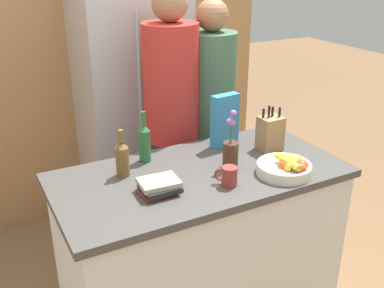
{
  "coord_description": "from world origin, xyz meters",
  "views": [
    {
      "loc": [
        -1.01,
        -1.8,
        1.98
      ],
      "look_at": [
        0.0,
        0.09,
        1.06
      ],
      "focal_mm": 42.0,
      "sensor_mm": 36.0,
      "label": 1
    }
  ],
  "objects_px": {
    "refrigerator": "(132,96)",
    "book_stack": "(159,187)",
    "bottle_vinegar": "(122,158)",
    "person_in_blue": "(211,116)",
    "person_at_sink": "(172,115)",
    "flower_vase": "(231,150)",
    "cereal_box": "(225,121)",
    "bottle_oil": "(144,142)",
    "fruit_bowl": "(286,167)",
    "knife_block": "(270,133)",
    "coffee_mug": "(229,176)"
  },
  "relations": [
    {
      "from": "fruit_bowl",
      "to": "knife_block",
      "type": "height_order",
      "value": "knife_block"
    },
    {
      "from": "knife_block",
      "to": "flower_vase",
      "type": "bearing_deg",
      "value": -163.86
    },
    {
      "from": "person_at_sink",
      "to": "bottle_oil",
      "type": "bearing_deg",
      "value": -142.26
    },
    {
      "from": "bottle_oil",
      "to": "bottle_vinegar",
      "type": "distance_m",
      "value": 0.2
    },
    {
      "from": "cereal_box",
      "to": "person_in_blue",
      "type": "xyz_separation_m",
      "value": [
        0.14,
        0.39,
        -0.11
      ]
    },
    {
      "from": "coffee_mug",
      "to": "bottle_vinegar",
      "type": "height_order",
      "value": "bottle_vinegar"
    },
    {
      "from": "fruit_bowl",
      "to": "flower_vase",
      "type": "relative_size",
      "value": 0.89
    },
    {
      "from": "bottle_vinegar",
      "to": "knife_block",
      "type": "bearing_deg",
      "value": -5.49
    },
    {
      "from": "fruit_bowl",
      "to": "bottle_vinegar",
      "type": "distance_m",
      "value": 0.83
    },
    {
      "from": "person_at_sink",
      "to": "person_in_blue",
      "type": "distance_m",
      "value": 0.29
    },
    {
      "from": "flower_vase",
      "to": "cereal_box",
      "type": "xyz_separation_m",
      "value": [
        0.13,
        0.26,
        0.06
      ]
    },
    {
      "from": "refrigerator",
      "to": "coffee_mug",
      "type": "xyz_separation_m",
      "value": [
        -0.05,
        -1.42,
        -0.01
      ]
    },
    {
      "from": "refrigerator",
      "to": "person_in_blue",
      "type": "height_order",
      "value": "refrigerator"
    },
    {
      "from": "cereal_box",
      "to": "coffee_mug",
      "type": "xyz_separation_m",
      "value": [
        -0.24,
        -0.42,
        -0.11
      ]
    },
    {
      "from": "knife_block",
      "to": "person_in_blue",
      "type": "distance_m",
      "value": 0.56
    },
    {
      "from": "flower_vase",
      "to": "coffee_mug",
      "type": "height_order",
      "value": "flower_vase"
    },
    {
      "from": "knife_block",
      "to": "flower_vase",
      "type": "distance_m",
      "value": 0.34
    },
    {
      "from": "cereal_box",
      "to": "bottle_vinegar",
      "type": "distance_m",
      "value": 0.66
    },
    {
      "from": "coffee_mug",
      "to": "person_in_blue",
      "type": "bearing_deg",
      "value": 65.33
    },
    {
      "from": "fruit_bowl",
      "to": "cereal_box",
      "type": "height_order",
      "value": "cereal_box"
    },
    {
      "from": "cereal_box",
      "to": "book_stack",
      "type": "bearing_deg",
      "value": -149.16
    },
    {
      "from": "refrigerator",
      "to": "cereal_box",
      "type": "relative_size",
      "value": 6.47
    },
    {
      "from": "bottle_oil",
      "to": "coffee_mug",
      "type": "bearing_deg",
      "value": -60.64
    },
    {
      "from": "refrigerator",
      "to": "person_at_sink",
      "type": "bearing_deg",
      "value": -86.23
    },
    {
      "from": "person_at_sink",
      "to": "flower_vase",
      "type": "bearing_deg",
      "value": -98.33
    },
    {
      "from": "book_stack",
      "to": "bottle_vinegar",
      "type": "distance_m",
      "value": 0.27
    },
    {
      "from": "book_stack",
      "to": "flower_vase",
      "type": "bearing_deg",
      "value": 9.78
    },
    {
      "from": "fruit_bowl",
      "to": "coffee_mug",
      "type": "height_order",
      "value": "fruit_bowl"
    },
    {
      "from": "coffee_mug",
      "to": "person_in_blue",
      "type": "xyz_separation_m",
      "value": [
        0.37,
        0.81,
        -0.01
      ]
    },
    {
      "from": "flower_vase",
      "to": "book_stack",
      "type": "height_order",
      "value": "flower_vase"
    },
    {
      "from": "fruit_bowl",
      "to": "refrigerator",
      "type": "bearing_deg",
      "value": 100.41
    },
    {
      "from": "bottle_vinegar",
      "to": "person_in_blue",
      "type": "bearing_deg",
      "value": 31.08
    },
    {
      "from": "bottle_vinegar",
      "to": "person_at_sink",
      "type": "xyz_separation_m",
      "value": [
        0.51,
        0.48,
        -0.01
      ]
    },
    {
      "from": "flower_vase",
      "to": "person_at_sink",
      "type": "xyz_separation_m",
      "value": [
        -0.02,
        0.66,
        -0.01
      ]
    },
    {
      "from": "person_in_blue",
      "to": "coffee_mug",
      "type": "bearing_deg",
      "value": -142.09
    },
    {
      "from": "refrigerator",
      "to": "bottle_oil",
      "type": "bearing_deg",
      "value": -107.25
    },
    {
      "from": "flower_vase",
      "to": "cereal_box",
      "type": "height_order",
      "value": "flower_vase"
    },
    {
      "from": "book_stack",
      "to": "bottle_oil",
      "type": "relative_size",
      "value": 0.73
    },
    {
      "from": "book_stack",
      "to": "person_in_blue",
      "type": "distance_m",
      "value": 1.01
    },
    {
      "from": "bottle_oil",
      "to": "book_stack",
      "type": "bearing_deg",
      "value": -102.15
    },
    {
      "from": "fruit_bowl",
      "to": "person_at_sink",
      "type": "height_order",
      "value": "person_at_sink"
    },
    {
      "from": "knife_block",
      "to": "person_at_sink",
      "type": "height_order",
      "value": "person_at_sink"
    },
    {
      "from": "refrigerator",
      "to": "book_stack",
      "type": "relative_size",
      "value": 9.75
    },
    {
      "from": "bottle_oil",
      "to": "knife_block",
      "type": "bearing_deg",
      "value": -15.33
    },
    {
      "from": "flower_vase",
      "to": "fruit_bowl",
      "type": "bearing_deg",
      "value": -43.69
    },
    {
      "from": "book_stack",
      "to": "bottle_vinegar",
      "type": "bearing_deg",
      "value": 109.04
    },
    {
      "from": "fruit_bowl",
      "to": "cereal_box",
      "type": "xyz_separation_m",
      "value": [
        -0.08,
        0.46,
        0.11
      ]
    },
    {
      "from": "flower_vase",
      "to": "bottle_vinegar",
      "type": "xyz_separation_m",
      "value": [
        -0.53,
        0.18,
        0.0
      ]
    },
    {
      "from": "refrigerator",
      "to": "book_stack",
      "type": "bearing_deg",
      "value": -105.9
    },
    {
      "from": "coffee_mug",
      "to": "book_stack",
      "type": "xyz_separation_m",
      "value": [
        -0.33,
        0.09,
        -0.01
      ]
    }
  ]
}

